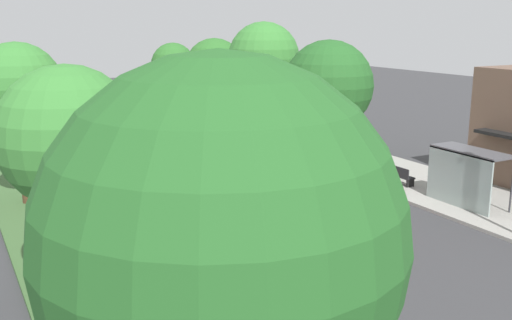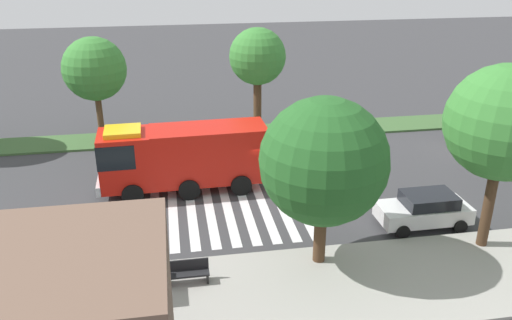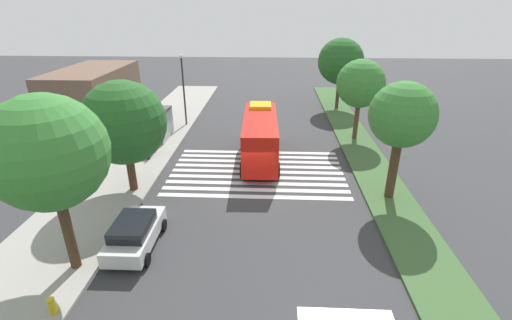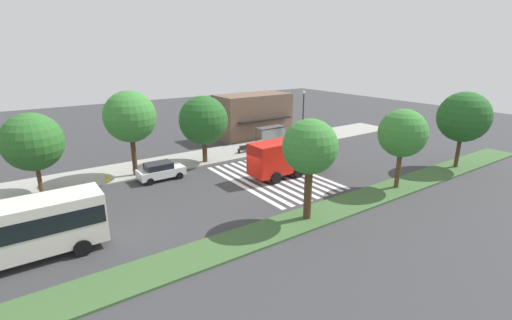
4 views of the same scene
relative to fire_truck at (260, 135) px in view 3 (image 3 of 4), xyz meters
The scene contains 16 objects.
ground_plane 5.30m from the fire_truck, behind, with size 120.00×120.00×0.00m, color #38383A.
sidewalk 11.05m from the fire_truck, 116.81° to the left, with size 60.00×5.60×0.14m, color #9E9B93.
median_strip 9.71m from the fire_truck, 121.05° to the right, with size 60.00×3.00×0.14m, color #3D6033.
crosswalk 3.01m from the fire_truck, behind, with size 7.65×12.21×0.01m.
fire_truck is the anchor object (origin of this frame).
parked_car_mid 12.53m from the fire_truck, 152.77° to the left, with size 4.22×2.13×1.61m.
bus_stop_shelter 9.42m from the fire_truck, 65.03° to the left, with size 3.50×1.40×2.46m.
bench_near_shelter 8.64m from the fire_truck, 90.15° to the left, with size 1.60×0.50×0.90m.
street_lamp 11.10m from the fire_truck, 43.47° to the left, with size 0.36×0.36×6.64m.
storefront_building 16.02m from the fire_truck, 69.68° to the left, with size 9.98×5.79×5.82m.
sidewalk_tree_center 15.44m from the fire_truck, 148.17° to the left, with size 4.69×4.69×7.92m.
sidewalk_tree_east 9.92m from the fire_truck, 124.36° to the left, with size 5.02×5.02×6.95m.
median_tree_far_west 10.42m from the fire_truck, 124.52° to the right, with size 3.74×3.74×7.07m.
median_tree_west 9.88m from the fire_truck, 59.61° to the right, with size 4.00×4.00×6.77m.
median_tree_center 17.11m from the fire_truck, 29.01° to the right, with size 4.91×4.91×7.55m.
fire_hydrant 17.19m from the fire_truck, 154.36° to the left, with size 0.28×0.28×0.70m, color gold.
Camera 3 is at (-20.44, -0.99, 11.15)m, focal length 25.21 mm.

